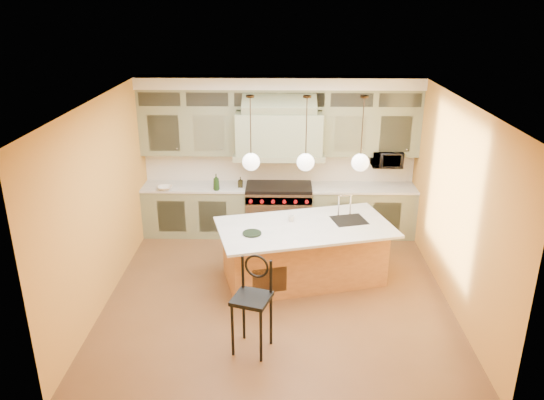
{
  "coord_description": "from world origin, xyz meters",
  "views": [
    {
      "loc": [
        0.06,
        -7.0,
        4.18
      ],
      "look_at": [
        -0.1,
        0.7,
        1.23
      ],
      "focal_mm": 35.0,
      "sensor_mm": 36.0,
      "label": 1
    }
  ],
  "objects_px": {
    "range": "(279,209)",
    "counter_stool": "(253,299)",
    "microwave": "(387,159)",
    "kitchen_island": "(304,251)"
  },
  "relations": [
    {
      "from": "microwave",
      "to": "counter_stool",
      "type": "bearing_deg",
      "value": -121.81
    },
    {
      "from": "kitchen_island",
      "to": "counter_stool",
      "type": "height_order",
      "value": "kitchen_island"
    },
    {
      "from": "range",
      "to": "microwave",
      "type": "distance_m",
      "value": 2.18
    },
    {
      "from": "counter_stool",
      "to": "microwave",
      "type": "relative_size",
      "value": 2.3
    },
    {
      "from": "microwave",
      "to": "range",
      "type": "bearing_deg",
      "value": -176.88
    },
    {
      "from": "range",
      "to": "counter_stool",
      "type": "relative_size",
      "value": 0.96
    },
    {
      "from": "microwave",
      "to": "kitchen_island",
      "type": "bearing_deg",
      "value": -130.61
    },
    {
      "from": "range",
      "to": "kitchen_island",
      "type": "bearing_deg",
      "value": -76.53
    },
    {
      "from": "counter_stool",
      "to": "range",
      "type": "bearing_deg",
      "value": 103.06
    },
    {
      "from": "counter_stool",
      "to": "microwave",
      "type": "height_order",
      "value": "microwave"
    }
  ]
}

